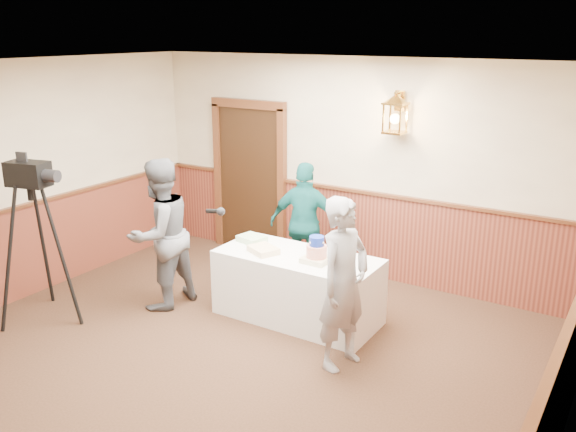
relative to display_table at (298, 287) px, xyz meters
The scene contains 10 objects.
ground 1.94m from the display_table, 93.81° to the right, with size 7.00×7.00×0.00m, color #322013.
room_shell 1.85m from the display_table, 97.12° to the right, with size 6.02×7.02×2.81m.
display_table is the anchor object (origin of this frame).
tiered_cake 0.56m from the display_table, 12.82° to the right, with size 0.28×0.28×0.28m.
sheet_cake_yellow 0.56m from the display_table, 160.18° to the right, with size 0.32×0.25×0.07m, color #E9C88B.
sheet_cake_green 0.80m from the display_table, behind, with size 0.30×0.24×0.07m, color #A1D194.
interviewer 1.68m from the display_table, 160.51° to the right, with size 1.52×0.92×1.75m.
baker 1.16m from the display_table, 35.27° to the right, with size 0.61×0.40×1.67m, color gray.
assistant_p 1.09m from the display_table, 115.36° to the left, with size 0.92×0.38×1.57m, color #145F5E.
tv_camera_rig 2.86m from the display_table, 147.90° to the right, with size 0.70×0.66×1.79m.
Camera 1 is at (3.32, -3.43, 3.10)m, focal length 38.00 mm.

